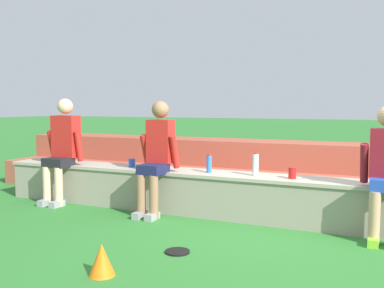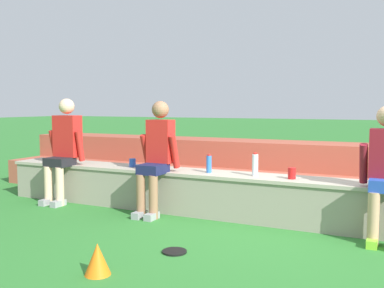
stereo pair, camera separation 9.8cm
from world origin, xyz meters
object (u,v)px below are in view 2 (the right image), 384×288
at_px(sports_cone, 98,259).
at_px(water_bottle_near_right, 255,165).
at_px(plastic_cup_right_end, 292,173).
at_px(plastic_cup_left_end, 132,163).
at_px(water_bottle_near_left, 209,164).
at_px(person_left_of_center, 157,154).
at_px(frisbee, 174,252).
at_px(person_far_left, 64,146).

bearing_deg(sports_cone, water_bottle_near_right, 73.90).
bearing_deg(plastic_cup_right_end, plastic_cup_left_end, 179.16).
bearing_deg(water_bottle_near_left, plastic_cup_right_end, -1.33).
distance_m(person_left_of_center, frisbee, 1.67).
distance_m(water_bottle_near_left, sports_cone, 2.23).
relative_size(water_bottle_near_left, plastic_cup_left_end, 2.04).
bearing_deg(plastic_cup_right_end, water_bottle_near_right, 176.64).
bearing_deg(plastic_cup_right_end, sports_cone, -116.45).
xyz_separation_m(frisbee, sports_cone, (-0.31, -0.74, 0.12)).
bearing_deg(sports_cone, water_bottle_near_left, 89.10).
xyz_separation_m(water_bottle_near_left, water_bottle_near_right, (0.59, 0.00, 0.02)).
bearing_deg(frisbee, sports_cone, -112.64).
bearing_deg(frisbee, person_far_left, 153.11).
relative_size(plastic_cup_right_end, frisbee, 0.55).
distance_m(water_bottle_near_right, plastic_cup_right_end, 0.45).
distance_m(person_left_of_center, plastic_cup_left_end, 0.60).
xyz_separation_m(plastic_cup_left_end, sports_cone, (1.10, -2.18, -0.46)).
bearing_deg(plastic_cup_right_end, person_far_left, -176.60).
bearing_deg(person_far_left, water_bottle_near_left, 5.68).
height_order(plastic_cup_right_end, sports_cone, plastic_cup_right_end).
height_order(person_left_of_center, water_bottle_near_right, person_left_of_center).
relative_size(water_bottle_near_right, plastic_cup_left_end, 2.45).
xyz_separation_m(plastic_cup_left_end, frisbee, (1.41, -1.44, -0.58)).
distance_m(person_far_left, water_bottle_near_left, 2.14).
distance_m(water_bottle_near_left, plastic_cup_left_end, 1.13).
xyz_separation_m(person_far_left, plastic_cup_left_end, (1.00, 0.22, -0.20)).
distance_m(person_left_of_center, water_bottle_near_right, 1.23).
relative_size(person_left_of_center, plastic_cup_left_end, 12.48).
xyz_separation_m(water_bottle_near_left, frisbee, (0.27, -1.43, -0.63)).
height_order(water_bottle_near_right, plastic_cup_left_end, water_bottle_near_right).
bearing_deg(sports_cone, plastic_cup_right_end, 63.55).
height_order(water_bottle_near_right, sports_cone, water_bottle_near_right).
xyz_separation_m(person_left_of_center, plastic_cup_right_end, (1.65, 0.21, -0.16)).
relative_size(water_bottle_near_right, sports_cone, 1.08).
bearing_deg(frisbee, plastic_cup_right_end, 61.64).
height_order(water_bottle_near_left, sports_cone, water_bottle_near_left).
xyz_separation_m(plastic_cup_right_end, sports_cone, (-1.07, -2.15, -0.47)).
height_order(person_far_left, water_bottle_near_left, person_far_left).
relative_size(plastic_cup_right_end, plastic_cup_left_end, 1.12).
bearing_deg(water_bottle_near_left, plastic_cup_left_end, 179.61).
distance_m(person_left_of_center, water_bottle_near_left, 0.66).
bearing_deg(plastic_cup_left_end, person_left_of_center, -24.91).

